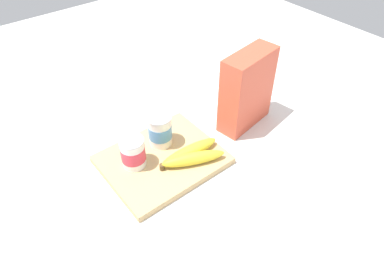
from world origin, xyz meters
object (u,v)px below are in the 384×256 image
object	(u,v)px
cutting_board	(162,160)
yogurt_cup_front	(133,152)
cereal_box	(247,90)
yogurt_cup_back	(160,130)
banana_bunch	(191,155)

from	to	relation	value
cutting_board	yogurt_cup_front	size ratio (longest dim) A/B	3.60
cereal_box	yogurt_cup_back	size ratio (longest dim) A/B	2.53
yogurt_cup_front	banana_bunch	world-z (taller)	yogurt_cup_front
banana_bunch	cutting_board	bearing A→B (deg)	135.54
yogurt_cup_front	banana_bunch	size ratio (longest dim) A/B	0.47
yogurt_cup_back	banana_bunch	bearing A→B (deg)	-76.00
cutting_board	yogurt_cup_front	world-z (taller)	yogurt_cup_front
cereal_box	banana_bunch	world-z (taller)	cereal_box
cutting_board	banana_bunch	world-z (taller)	banana_bunch
yogurt_cup_back	banana_bunch	size ratio (longest dim) A/B	0.52
cereal_box	yogurt_cup_front	distance (m)	0.38
yogurt_cup_front	yogurt_cup_back	size ratio (longest dim) A/B	0.91
yogurt_cup_back	cereal_box	bearing A→B (deg)	-13.40
cereal_box	yogurt_cup_front	world-z (taller)	cereal_box
yogurt_cup_front	banana_bunch	distance (m)	0.16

